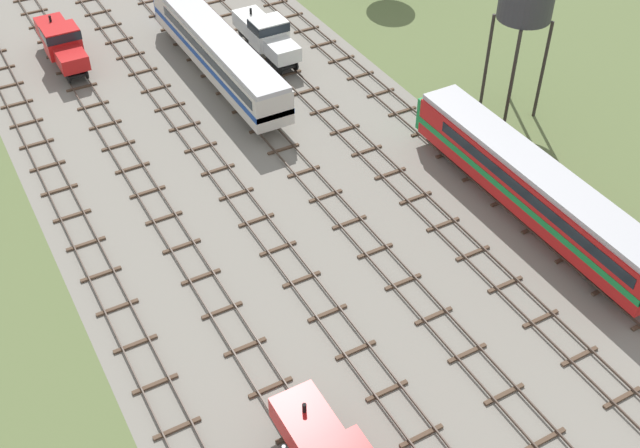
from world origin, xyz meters
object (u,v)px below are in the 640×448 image
(diesel_railcar_right_near, at_px, (534,186))
(diesel_railcar_centre_mid, at_px, (217,50))
(shunter_loco_left_far, at_px, (61,41))
(shunter_loco_centre_right_midfar, at_px, (267,34))

(diesel_railcar_right_near, height_order, diesel_railcar_centre_mid, same)
(diesel_railcar_right_near, bearing_deg, shunter_loco_left_far, 120.77)
(shunter_loco_centre_right_midfar, bearing_deg, shunter_loco_left_far, 155.63)
(diesel_railcar_centre_mid, xyz_separation_m, shunter_loco_centre_right_midfar, (4.96, 1.57, -0.59))
(diesel_railcar_right_near, height_order, shunter_loco_centre_right_midfar, diesel_railcar_right_near)
(diesel_railcar_right_near, relative_size, shunter_loco_left_far, 2.42)
(shunter_loco_centre_right_midfar, height_order, shunter_loco_left_far, same)
(diesel_railcar_right_near, height_order, shunter_loco_left_far, diesel_railcar_right_near)
(diesel_railcar_centre_mid, distance_m, shunter_loco_left_far, 12.96)
(diesel_railcar_right_near, bearing_deg, diesel_railcar_centre_mid, 111.63)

